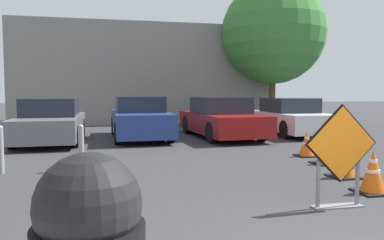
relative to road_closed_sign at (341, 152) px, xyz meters
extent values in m
plane|color=#333335|center=(-0.86, 8.06, -0.78)|extent=(96.00, 96.00, 0.00)
cube|color=black|center=(0.00, 0.00, 0.12)|extent=(1.08, 0.02, 1.08)
cube|color=orange|center=(0.00, -0.02, 0.12)|extent=(1.02, 0.02, 1.02)
cube|color=slate|center=(0.00, 0.04, -0.77)|extent=(0.73, 0.20, 0.02)
cube|color=slate|center=(-0.31, 0.04, -0.33)|extent=(0.04, 0.04, 0.90)
cube|color=slate|center=(0.31, 0.04, -0.33)|extent=(0.04, 0.04, 0.90)
cube|color=black|center=(0.99, 0.59, -0.76)|extent=(0.51, 0.51, 0.03)
cone|color=#EA590F|center=(0.99, 0.59, -0.41)|extent=(0.38, 0.38, 0.67)
cylinder|color=white|center=(0.99, 0.59, -0.27)|extent=(0.12, 0.12, 0.06)
cylinder|color=white|center=(0.99, 0.59, -0.43)|extent=(0.21, 0.21, 0.06)
cube|color=black|center=(1.21, 1.66, -0.76)|extent=(0.52, 0.52, 0.03)
cone|color=#EA590F|center=(1.21, 1.66, -0.37)|extent=(0.39, 0.39, 0.76)
cylinder|color=white|center=(1.21, 1.66, -0.20)|extent=(0.12, 0.12, 0.07)
cylinder|color=white|center=(1.21, 1.66, -0.38)|extent=(0.21, 0.21, 0.07)
cube|color=black|center=(1.60, 2.93, -0.76)|extent=(0.53, 0.53, 0.03)
cone|color=#EA590F|center=(1.60, 2.93, -0.46)|extent=(0.39, 0.39, 0.57)
cylinder|color=white|center=(1.60, 2.93, -0.34)|extent=(0.12, 0.12, 0.05)
cylinder|color=white|center=(1.60, 2.93, -0.48)|extent=(0.22, 0.22, 0.05)
cube|color=black|center=(1.73, 3.96, -0.76)|extent=(0.51, 0.51, 0.03)
cone|color=#EA590F|center=(1.73, 3.96, -0.44)|extent=(0.38, 0.38, 0.61)
cylinder|color=white|center=(1.73, 3.96, -0.31)|extent=(0.12, 0.12, 0.05)
cylinder|color=white|center=(1.73, 3.96, -0.46)|extent=(0.21, 0.21, 0.05)
cube|color=slate|center=(-4.96, 8.17, -0.27)|extent=(1.88, 4.53, 0.67)
cube|color=#1E232D|center=(-4.96, 8.28, 0.35)|extent=(1.64, 2.09, 0.56)
cylinder|color=black|center=(-4.10, 6.77, -0.46)|extent=(0.20, 0.65, 0.64)
cylinder|color=black|center=(-5.80, 6.76, -0.46)|extent=(0.20, 0.65, 0.64)
cylinder|color=black|center=(-4.12, 9.57, -0.46)|extent=(0.20, 0.65, 0.64)
cylinder|color=black|center=(-5.82, 9.56, -0.46)|extent=(0.20, 0.65, 0.64)
cube|color=navy|center=(-2.09, 8.56, -0.22)|extent=(1.93, 4.48, 0.74)
cube|color=#1E232D|center=(-2.09, 8.68, 0.42)|extent=(1.64, 2.09, 0.53)
cylinder|color=black|center=(-1.22, 7.22, -0.44)|extent=(0.22, 0.69, 0.68)
cylinder|color=black|center=(-2.87, 7.17, -0.44)|extent=(0.22, 0.69, 0.68)
cylinder|color=black|center=(-1.30, 9.96, -0.44)|extent=(0.22, 0.69, 0.68)
cylinder|color=black|center=(-2.96, 9.91, -0.44)|extent=(0.22, 0.69, 0.68)
cube|color=maroon|center=(0.79, 8.29, -0.25)|extent=(2.20, 4.80, 0.68)
cube|color=#1E232D|center=(0.78, 8.40, 0.37)|extent=(1.81, 2.26, 0.57)
cylinder|color=black|center=(1.75, 6.90, -0.44)|extent=(0.25, 0.70, 0.68)
cylinder|color=black|center=(0.01, 6.78, -0.44)|extent=(0.25, 0.70, 0.68)
cylinder|color=black|center=(1.56, 9.79, -0.44)|extent=(0.25, 0.70, 0.68)
cylinder|color=black|center=(-0.18, 9.68, -0.44)|extent=(0.25, 0.70, 0.68)
cube|color=silver|center=(3.66, 8.67, -0.27)|extent=(1.86, 4.36, 0.67)
cube|color=#1E232D|center=(3.66, 8.77, 0.34)|extent=(1.63, 2.01, 0.54)
cylinder|color=black|center=(4.50, 7.31, -0.45)|extent=(0.20, 0.65, 0.65)
cylinder|color=black|center=(2.81, 7.32, -0.45)|extent=(0.20, 0.65, 0.65)
cylinder|color=black|center=(4.51, 10.01, -0.45)|extent=(0.20, 0.65, 0.65)
cylinder|color=black|center=(2.82, 10.02, -0.45)|extent=(0.20, 0.65, 0.65)
sphere|color=black|center=(-3.19, -2.59, 0.24)|extent=(0.55, 0.55, 0.55)
cylinder|color=gray|center=(-3.67, 3.36, -0.33)|extent=(0.11, 0.11, 0.89)
sphere|color=gray|center=(-3.67, 3.36, 0.11)|extent=(0.12, 0.12, 0.12)
cylinder|color=gray|center=(-5.19, 3.36, -0.33)|extent=(0.11, 0.11, 0.90)
sphere|color=gray|center=(-5.19, 3.36, 0.13)|extent=(0.12, 0.12, 0.12)
cube|color=gray|center=(-1.17, 16.49, 1.76)|extent=(13.23, 5.00, 5.08)
cylinder|color=#513823|center=(4.92, 13.12, 0.56)|extent=(0.32, 0.32, 2.67)
sphere|color=#387A33|center=(4.92, 13.12, 3.82)|extent=(5.15, 5.15, 5.15)
camera|label=1|loc=(-3.07, -4.53, 0.82)|focal=35.00mm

